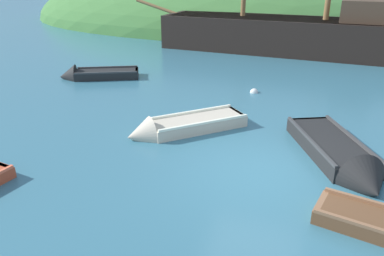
{
  "coord_description": "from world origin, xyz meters",
  "views": [
    {
      "loc": [
        1.01,
        -8.12,
        4.54
      ],
      "look_at": [
        -2.21,
        1.5,
        0.24
      ],
      "focal_mm": 35.28,
      "sensor_mm": 36.0,
      "label": 1
    }
  ],
  "objects_px": {
    "rowboat_center": "(94,76)",
    "rowboat_near_dock": "(341,159)",
    "rowboat_outer_right": "(180,128)",
    "buoy_white": "(254,92)",
    "sailing_ship": "(287,39)"
  },
  "relations": [
    {
      "from": "rowboat_outer_right",
      "to": "rowboat_near_dock",
      "type": "height_order",
      "value": "rowboat_near_dock"
    },
    {
      "from": "rowboat_center",
      "to": "buoy_white",
      "type": "bearing_deg",
      "value": 155.85
    },
    {
      "from": "rowboat_center",
      "to": "rowboat_near_dock",
      "type": "distance_m",
      "value": 11.44
    },
    {
      "from": "rowboat_center",
      "to": "rowboat_outer_right",
      "type": "height_order",
      "value": "rowboat_center"
    },
    {
      "from": "rowboat_center",
      "to": "rowboat_outer_right",
      "type": "xyz_separation_m",
      "value": [
        5.72,
        -4.44,
        0.0
      ]
    },
    {
      "from": "sailing_ship",
      "to": "rowboat_outer_right",
      "type": "height_order",
      "value": "sailing_ship"
    },
    {
      "from": "rowboat_outer_right",
      "to": "rowboat_near_dock",
      "type": "distance_m",
      "value": 4.58
    },
    {
      "from": "rowboat_center",
      "to": "rowboat_near_dock",
      "type": "height_order",
      "value": "rowboat_near_dock"
    },
    {
      "from": "sailing_ship",
      "to": "rowboat_center",
      "type": "bearing_deg",
      "value": 52.89
    },
    {
      "from": "sailing_ship",
      "to": "buoy_white",
      "type": "xyz_separation_m",
      "value": [
        -0.41,
        -8.4,
        -0.75
      ]
    },
    {
      "from": "rowboat_outer_right",
      "to": "buoy_white",
      "type": "xyz_separation_m",
      "value": [
        1.46,
        4.58,
        -0.11
      ]
    },
    {
      "from": "rowboat_center",
      "to": "rowboat_outer_right",
      "type": "relative_size",
      "value": 1.06
    },
    {
      "from": "sailing_ship",
      "to": "rowboat_center",
      "type": "xyz_separation_m",
      "value": [
        -7.58,
        -8.54,
        -0.64
      ]
    },
    {
      "from": "rowboat_center",
      "to": "rowboat_near_dock",
      "type": "xyz_separation_m",
      "value": [
        10.26,
        -5.06,
        0.03
      ]
    },
    {
      "from": "rowboat_near_dock",
      "to": "rowboat_outer_right",
      "type": "bearing_deg",
      "value": -122.47
    }
  ]
}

